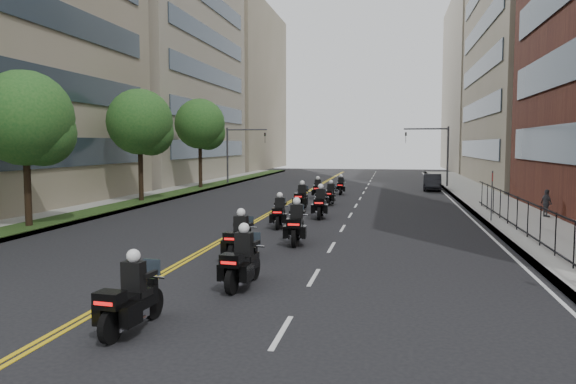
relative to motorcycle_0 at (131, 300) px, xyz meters
name	(u,v)px	position (x,y,z in m)	size (l,w,h in m)	color
ground	(140,324)	(-0.05, 0.53, -0.69)	(160.00, 160.00, 0.00)	black
sidewalk_right	(498,207)	(11.95, 25.53, -0.62)	(4.00, 90.00, 0.15)	gray
sidewalk_left	(137,200)	(-12.05, 25.53, -0.62)	(4.00, 90.00, 0.15)	gray
grass_strip	(148,199)	(-11.25, 25.53, -0.52)	(2.00, 90.00, 0.04)	#1B3714
building_right_tan	(562,30)	(21.43, 48.53, 14.31)	(15.11, 28.00, 30.00)	gray
building_right_far	(502,84)	(21.45, 78.53, 12.31)	(15.00, 28.00, 26.00)	gray
building_left_mid	(142,26)	(-22.03, 48.53, 16.31)	(16.11, 28.00, 34.00)	gray
building_left_far	(222,89)	(-22.05, 78.53, 12.31)	(16.00, 28.00, 26.00)	gray
iron_fence	(534,222)	(10.95, 12.53, 0.21)	(0.05, 28.00, 1.50)	black
street_trees	(101,124)	(-11.10, 19.14, 4.44)	(4.40, 38.40, 7.98)	black
traffic_signal_right	(437,147)	(9.49, 42.53, 3.01)	(4.09, 0.20, 5.60)	#3F3F44
traffic_signal_left	(237,147)	(-9.59, 42.53, 3.01)	(4.09, 0.20, 5.60)	#3F3F44
motorcycle_0	(131,300)	(0.00, 0.00, 0.00)	(0.66, 2.37, 1.75)	black
motorcycle_1	(242,262)	(1.36, 4.00, 0.02)	(0.68, 2.43, 1.80)	black
motorcycle_2	(240,240)	(0.29, 7.63, 0.01)	(0.59, 2.41, 1.78)	black
motorcycle_3	(296,226)	(1.68, 11.03, 0.04)	(0.64, 2.52, 1.86)	black
motorcycle_4	(280,214)	(0.16, 15.25, -0.02)	(0.61, 2.29, 1.69)	black
motorcycle_5	(320,205)	(1.65, 19.02, 0.04)	(0.59, 2.52, 1.86)	black
motorcycle_6	(302,198)	(0.04, 22.71, 0.01)	(0.59, 2.41, 1.78)	black
motorcycle_7	(330,195)	(1.47, 25.74, -0.05)	(0.58, 2.22, 1.63)	black
motorcycle_8	(318,190)	(0.09, 29.76, -0.04)	(0.56, 2.23, 1.65)	black
motorcycle_9	(341,187)	(1.45, 33.59, -0.06)	(0.50, 2.17, 1.60)	black
parked_sedan	(432,182)	(8.89, 39.05, 0.01)	(1.49, 4.27, 1.41)	black
pedestrian_c	(546,203)	(13.45, 20.54, 0.18)	(0.85, 0.35, 1.45)	#424349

